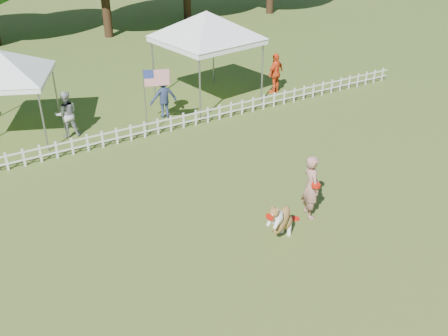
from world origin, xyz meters
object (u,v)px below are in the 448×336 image
spectator_a (66,114)px  canopy_tent_left (7,96)px  frisbee_on_turf (296,219)px  flag_pole (145,103)px  dog (282,219)px  spectator_c (276,73)px  spectator_b (163,96)px  handler (311,187)px  canopy_tent_right (207,58)px

spectator_a → canopy_tent_left: bearing=-21.3°
frisbee_on_turf → flag_pole: size_ratio=0.09×
dog → spectator_c: spectator_c is taller
dog → canopy_tent_left: bearing=90.3°
dog → spectator_b: 8.46m
handler → dog: bearing=124.6°
flag_pole → spectator_a: 2.75m
spectator_a → spectator_b: bearing=-173.3°
frisbee_on_turf → canopy_tent_left: 10.53m
spectator_a → spectator_b: size_ratio=0.99×
canopy_tent_right → spectator_c: bearing=-23.2°
handler → frisbee_on_turf: 0.95m
canopy_tent_left → flag_pole: canopy_tent_left is taller
dog → frisbee_on_turf: 1.11m
handler → canopy_tent_left: size_ratio=0.58×
canopy_tent_right → spectator_b: canopy_tent_right is taller
spectator_b → spectator_c: 5.12m
dog → flag_pole: (-0.38, 7.17, 0.63)m
canopy_tent_left → flag_pole: size_ratio=1.25×
canopy_tent_left → handler: bearing=-35.2°
handler → canopy_tent_right: (1.89, 8.67, 0.87)m
dog → spectator_b: (0.85, 8.41, 0.25)m
dog → flag_pole: bearing=68.9°
handler → dog: 1.35m
frisbee_on_turf → canopy_tent_left: canopy_tent_left is taller
flag_pole → spectator_c: (6.34, 1.19, -0.35)m
spectator_b → spectator_c: size_ratio=0.97×
dog → spectator_c: bearing=30.4°
canopy_tent_left → canopy_tent_right: bearing=20.1°
handler → spectator_c: (4.73, 7.92, -0.02)m
spectator_a → spectator_b: spectator_b is taller
canopy_tent_right → canopy_tent_left: bearing=168.4°
frisbee_on_turf → canopy_tent_right: canopy_tent_right is taller
frisbee_on_turf → flag_pole: bearing=100.3°
canopy_tent_right → spectator_a: size_ratio=2.15×
frisbee_on_turf → spectator_a: size_ratio=0.14×
spectator_a → spectator_c: (8.69, -0.20, 0.04)m
spectator_a → handler: bearing=125.1°
dog → flag_pole: flag_pole is taller
frisbee_on_turf → spectator_b: spectator_b is taller
dog → canopy_tent_right: (3.13, 9.11, 1.17)m
flag_pole → spectator_a: bearing=167.3°
dog → canopy_tent_right: 9.71m
handler → spectator_a: (-3.96, 8.12, -0.06)m
handler → flag_pole: bearing=28.4°
flag_pole → spectator_b: bearing=63.4°
dog → canopy_tent_left: size_ratio=0.38×
spectator_b → dog: bearing=87.7°
canopy_tent_left → canopy_tent_right: canopy_tent_right is taller
dog → canopy_tent_right: canopy_tent_right is taller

